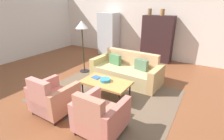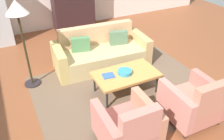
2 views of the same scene
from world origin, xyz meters
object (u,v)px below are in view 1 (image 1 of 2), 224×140
(armchair_right, at_px, (99,117))
(book_stack, at_px, (96,77))
(refrigerator, at_px, (109,34))
(floor_lamp, at_px, (82,30))
(armchair_left, at_px, (52,99))
(vase_tall, at_px, (150,12))
(vase_round, at_px, (163,12))
(coffee_table, at_px, (106,83))
(couch, at_px, (127,71))
(cabinet, at_px, (157,39))
(fruit_bowl, at_px, (105,80))

(armchair_right, distance_m, book_stack, 1.55)
(refrigerator, xyz_separation_m, floor_lamp, (0.47, -2.39, 0.52))
(armchair_left, bearing_deg, floor_lamp, 114.88)
(vase_tall, distance_m, vase_round, 0.50)
(book_stack, bearing_deg, vase_round, 80.10)
(armchair_left, relative_size, armchair_right, 1.00)
(coffee_table, bearing_deg, vase_tall, 93.65)
(vase_tall, bearing_deg, vase_round, 0.00)
(floor_lamp, bearing_deg, couch, 4.27)
(armchair_right, bearing_deg, cabinet, 96.37)
(vase_tall, xyz_separation_m, vase_round, (0.50, 0.00, -0.00))
(floor_lamp, bearing_deg, coffee_table, -34.01)
(couch, height_order, vase_tall, vase_tall)
(armchair_right, height_order, fruit_bowl, armchair_right)
(armchair_left, bearing_deg, armchair_right, 1.17)
(floor_lamp, bearing_deg, armchair_right, -45.69)
(coffee_table, bearing_deg, armchair_right, -62.83)
(fruit_bowl, xyz_separation_m, vase_tall, (-0.20, 3.56, 1.46))
(floor_lamp, bearing_deg, book_stack, -39.00)
(armchair_left, distance_m, fruit_bowl, 1.31)
(cabinet, height_order, vase_round, vase_round)
(coffee_table, xyz_separation_m, vase_tall, (-0.23, 3.56, 1.53))
(book_stack, bearing_deg, armchair_right, -52.63)
(couch, xyz_separation_m, refrigerator, (-2.06, 2.27, 0.64))
(book_stack, height_order, refrigerator, refrigerator)
(coffee_table, relative_size, floor_lamp, 0.70)
(coffee_table, bearing_deg, cabinet, 87.23)
(book_stack, relative_size, vase_round, 0.98)
(fruit_bowl, distance_m, cabinet, 3.60)
(armchair_right, bearing_deg, fruit_bowl, 119.36)
(vase_round, bearing_deg, vase_tall, 180.00)
(floor_lamp, bearing_deg, vase_round, 53.35)
(cabinet, bearing_deg, vase_tall, -179.32)
(book_stack, bearing_deg, couch, 73.05)
(armchair_right, xyz_separation_m, vase_tall, (-0.83, 4.73, 1.58))
(coffee_table, bearing_deg, fruit_bowl, -180.00)
(book_stack, xyz_separation_m, vase_round, (0.61, 3.50, 1.48))
(armchair_left, xyz_separation_m, refrigerator, (-1.45, 4.63, 0.58))
(couch, distance_m, fruit_bowl, 1.20)
(armchair_left, bearing_deg, book_stack, 79.05)
(armchair_left, distance_m, floor_lamp, 2.68)
(coffee_table, xyz_separation_m, vase_round, (0.27, 3.56, 1.53))
(armchair_right, xyz_separation_m, fruit_bowl, (-0.62, 1.17, 0.12))
(cabinet, xyz_separation_m, refrigerator, (-2.22, -0.10, 0.03))
(cabinet, bearing_deg, book_stack, -98.29)
(armchair_right, xyz_separation_m, floor_lamp, (-2.18, 2.23, 1.10))
(couch, bearing_deg, armchair_right, 107.67)
(vase_round, distance_m, refrigerator, 2.53)
(armchair_left, bearing_deg, couch, 76.71)
(fruit_bowl, distance_m, refrigerator, 4.04)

